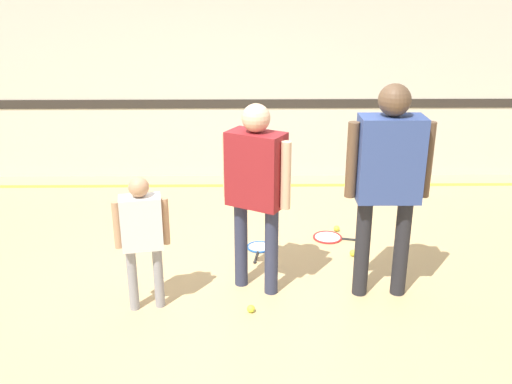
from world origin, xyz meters
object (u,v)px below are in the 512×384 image
Objects in this scene: person_instructor at (256,179)px; tennis_ball_near_instructor at (251,309)px; tennis_ball_by_spare_racket at (337,228)px; tennis_ball_stray_left at (353,253)px; racket_second_spare at (259,248)px; racket_spare_on_floor at (329,237)px; person_student_left at (142,229)px; person_student_right at (389,170)px.

person_instructor reaches higher than tennis_ball_near_instructor.
tennis_ball_stray_left is (0.08, -0.60, 0.00)m from tennis_ball_by_spare_racket.
tennis_ball_stray_left reaches higher than racket_second_spare.
racket_second_spare is at bearing -153.85° from tennis_ball_by_spare_racket.
racket_spare_on_floor is at bearing 59.35° from tennis_ball_near_instructor.
racket_spare_on_floor is at bearing -119.92° from tennis_ball_by_spare_racket.
person_student_right is at bearing -4.96° from person_student_left.
person_instructor is 1.08m from tennis_ball_near_instructor.
tennis_ball_stray_left is (0.94, -0.17, 0.02)m from racket_second_spare.
tennis_ball_stray_left is at bearing -81.64° from person_student_right.
person_student_left is 17.65× the size of tennis_ball_by_spare_racket.
person_student_right reaches higher than person_student_left.
tennis_ball_near_instructor reaches higher than racket_second_spare.
person_student_right is 3.19× the size of racket_spare_on_floor.
person_instructor is 2.89× the size of racket_spare_on_floor.
person_student_left is 17.65× the size of tennis_ball_stray_left.
person_student_left is at bearing -140.24° from tennis_ball_by_spare_racket.
tennis_ball_stray_left is (1.90, 0.92, -0.69)m from person_student_left.
person_student_left reaches higher than tennis_ball_near_instructor.
racket_second_spare is (-0.76, -0.24, -0.00)m from racket_spare_on_floor.
person_instructor is 1.02m from person_student_left.
racket_spare_on_floor is (1.72, 1.34, -0.71)m from person_student_left.
person_student_right is 1.63m from racket_spare_on_floor.
racket_spare_on_floor is 0.45m from tennis_ball_stray_left.
racket_spare_on_floor is at bearing 113.27° from tennis_ball_stray_left.
tennis_ball_near_instructor is at bearing -106.77° from racket_spare_on_floor.
tennis_ball_near_instructor is (-1.13, -0.30, -1.11)m from person_student_right.
tennis_ball_by_spare_racket is 1.00× the size of tennis_ball_stray_left.
tennis_ball_stray_left is (1.03, 1.01, 0.00)m from tennis_ball_near_instructor.
person_instructor is 25.36× the size of tennis_ball_stray_left.
person_student_right is (2.00, 0.21, 0.42)m from person_student_left.
racket_spare_on_floor is (-0.28, 1.13, -1.13)m from person_student_right.
person_student_right is (1.08, -0.10, 0.11)m from person_instructor.
tennis_ball_by_spare_racket reaches higher than racket_second_spare.
person_instructor is at bearing -126.77° from tennis_ball_by_spare_racket.
person_instructor is at bearing -5.19° from person_student_right.
tennis_ball_near_instructor is at bearing 15.06° from person_student_right.
person_student_left is at bearing 174.06° from tennis_ball_near_instructor.
tennis_ball_by_spare_racket reaches higher than racket_spare_on_floor.
racket_spare_on_floor is 1.66m from tennis_ball_near_instructor.
tennis_ball_by_spare_racket is at bearing 82.93° from person_instructor.
person_student_left reaches higher than tennis_ball_by_spare_racket.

